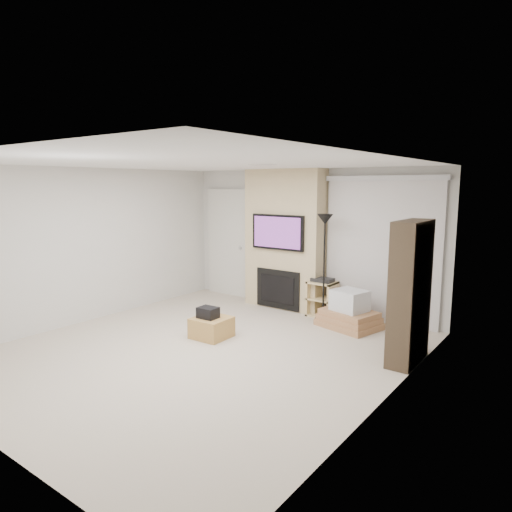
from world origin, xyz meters
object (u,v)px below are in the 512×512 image
Objects in this scene: floor_lamp at (325,237)px; box_stack at (349,313)px; av_stand at (322,296)px; bookshelf at (410,293)px; ottoman at (212,327)px.

box_stack is at bearing -12.62° from floor_lamp.
av_stand is 0.37× the size of bookshelf.
floor_lamp is 1.28m from box_stack.
bookshelf is (2.62, 0.78, 0.75)m from ottoman.
box_stack is at bearing 144.07° from bookshelf.
ottoman is 0.76× the size of av_stand.
floor_lamp is (0.90, 1.76, 1.24)m from ottoman.
bookshelf reaches higher than ottoman.
floor_lamp is 2.66× the size of av_stand.
floor_lamp is 1.06m from av_stand.
box_stack is (0.53, -0.12, -1.16)m from floor_lamp.
floor_lamp is 0.98× the size of bookshelf.
bookshelf reaches higher than floor_lamp.
bookshelf reaches higher than av_stand.
bookshelf is at bearing -35.93° from box_stack.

